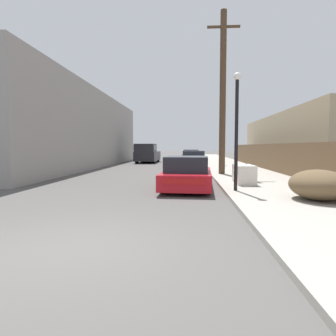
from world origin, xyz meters
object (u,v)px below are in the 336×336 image
Objects in this scene: car_parked_mid at (194,160)px; brush_pile at (319,185)px; pedestrian at (222,154)px; car_parked_far at (191,156)px; parked_sports_car_red at (187,174)px; pickup_truck at (147,153)px; utility_pole at (223,92)px; street_lamp at (237,122)px; discarded_fridge at (244,174)px.

brush_pile is (3.32, -14.07, -0.07)m from car_parked_mid.
car_parked_far is at bearing 107.25° from pedestrian.
pickup_truck reaches higher than parked_sports_car_red.
brush_pile is at bearing 111.70° from pickup_truck.
pickup_truck reaches higher than car_parked_far.
pedestrian is (2.50, -8.05, 0.42)m from car_parked_far.
pickup_truck is (-4.47, -2.27, 0.34)m from car_parked_far.
pickup_truck reaches higher than pedestrian.
car_parked_mid is 7.28m from utility_pole.
car_parked_mid is 1.13× the size of car_parked_far.
street_lamp is (5.85, -19.96, 1.55)m from pickup_truck.
pedestrian is (6.97, -5.78, 0.08)m from pickup_truck.
utility_pole is 8.53m from pedestrian.
car_parked_far reaches higher than discarded_fridge.
car_parked_far is at bearing 95.91° from utility_pole.
utility_pole is at bearing 115.91° from pickup_truck.
pedestrian reaches higher than brush_pile.
pedestrian is at bearing 88.21° from discarded_fridge.
pedestrian is (-0.99, 15.87, 0.48)m from brush_pile.
car_parked_mid is at bearing 103.99° from utility_pole.
brush_pile is 1.09× the size of pedestrian.
street_lamp is (1.69, -1.13, 1.94)m from parked_sports_car_red.
street_lamp reaches higher than pedestrian.
parked_sports_car_red is 21.10m from car_parked_far.
car_parked_mid is 14.45m from brush_pile.
parked_sports_car_red is at bearing -93.80° from car_parked_far.
brush_pile reaches higher than discarded_fridge.
discarded_fridge is at bearing 111.63° from pickup_truck.
car_parked_mid is 2.98m from pedestrian.
discarded_fridge is at bearing -87.10° from car_parked_far.
pickup_truck reaches higher than car_parked_mid.
brush_pile is at bearing -77.22° from utility_pole.
pedestrian is at bearing 85.48° from street_lamp.
car_parked_far is 2.11× the size of brush_pile.
discarded_fridge is 12.05m from pedestrian.
parked_sports_car_red is 0.49× the size of utility_pole.
discarded_fridge is at bearing -84.39° from utility_pole.
utility_pole is (1.46, -5.86, 4.07)m from car_parked_mid.
brush_pile is at bearing -33.44° from parked_sports_car_red.
discarded_fridge is 20.19m from car_parked_far.
pedestrian is at bearing 93.56° from brush_pile.
utility_pole reaches higher than street_lamp.
car_parked_mid is 8.89m from pickup_truck.
parked_sports_car_red is 11.26m from car_parked_mid.
pickup_truck is at bearing 110.46° from discarded_fridge.
brush_pile is (3.49, -23.92, -0.06)m from car_parked_far.
car_parked_far is 8.44m from pedestrian.
utility_pole reaches higher than parked_sports_car_red.
car_parked_mid reaches higher than car_parked_far.
pedestrian reaches higher than car_parked_mid.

